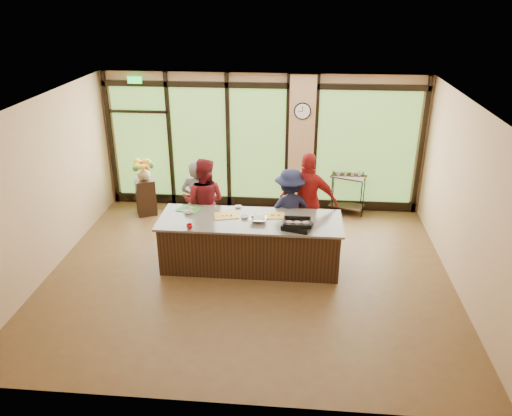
% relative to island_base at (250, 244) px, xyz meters
% --- Properties ---
extents(floor, '(7.00, 7.00, 0.00)m').
position_rel_island_base_xyz_m(floor, '(0.00, -0.30, -0.44)').
color(floor, brown).
rests_on(floor, ground).
extents(ceiling, '(7.00, 7.00, 0.00)m').
position_rel_island_base_xyz_m(ceiling, '(0.00, -0.30, 2.56)').
color(ceiling, white).
rests_on(ceiling, back_wall).
extents(back_wall, '(7.00, 0.00, 7.00)m').
position_rel_island_base_xyz_m(back_wall, '(0.00, 2.70, 1.06)').
color(back_wall, tan).
rests_on(back_wall, floor).
extents(left_wall, '(0.00, 6.00, 6.00)m').
position_rel_island_base_xyz_m(left_wall, '(-3.50, -0.30, 1.06)').
color(left_wall, tan).
rests_on(left_wall, floor).
extents(right_wall, '(0.00, 6.00, 6.00)m').
position_rel_island_base_xyz_m(right_wall, '(3.50, -0.30, 1.06)').
color(right_wall, tan).
rests_on(right_wall, floor).
extents(window_wall, '(6.90, 0.12, 3.00)m').
position_rel_island_base_xyz_m(window_wall, '(0.16, 2.65, 0.95)').
color(window_wall, tan).
rests_on(window_wall, floor).
extents(island_base, '(3.10, 1.00, 0.88)m').
position_rel_island_base_xyz_m(island_base, '(0.00, 0.00, 0.00)').
color(island_base, black).
rests_on(island_base, floor).
extents(countertop, '(3.20, 1.10, 0.04)m').
position_rel_island_base_xyz_m(countertop, '(0.00, 0.00, 0.46)').
color(countertop, slate).
rests_on(countertop, island_base).
extents(wall_clock, '(0.36, 0.04, 0.36)m').
position_rel_island_base_xyz_m(wall_clock, '(0.85, 2.57, 1.81)').
color(wall_clock, black).
rests_on(wall_clock, window_wall).
extents(cook_left, '(0.64, 0.44, 1.69)m').
position_rel_island_base_xyz_m(cook_left, '(-1.10, 0.83, 0.40)').
color(cook_left, slate).
rests_on(cook_left, floor).
extents(cook_midleft, '(0.91, 0.74, 1.74)m').
position_rel_island_base_xyz_m(cook_midleft, '(-0.97, 0.79, 0.43)').
color(cook_midleft, maroon).
rests_on(cook_midleft, floor).
extents(cook_midright, '(1.16, 0.64, 1.88)m').
position_rel_island_base_xyz_m(cook_midright, '(1.01, 0.84, 0.50)').
color(cook_midright, maroon).
rests_on(cook_midright, floor).
extents(cook_right, '(1.14, 0.81, 1.61)m').
position_rel_island_base_xyz_m(cook_right, '(0.67, 0.71, 0.36)').
color(cook_right, '#171933').
rests_on(cook_right, floor).
extents(roasting_pan, '(0.55, 0.48, 0.08)m').
position_rel_island_base_xyz_m(roasting_pan, '(0.82, -0.29, 0.52)').
color(roasting_pan, black).
rests_on(roasting_pan, countertop).
extents(mixing_bowl, '(0.31, 0.31, 0.07)m').
position_rel_island_base_xyz_m(mixing_bowl, '(0.15, -0.08, 0.52)').
color(mixing_bowl, silver).
rests_on(mixing_bowl, countertop).
extents(cutting_board_left, '(0.47, 0.40, 0.01)m').
position_rel_island_base_xyz_m(cutting_board_left, '(-1.15, 0.31, 0.49)').
color(cutting_board_left, green).
rests_on(cutting_board_left, countertop).
extents(cutting_board_center, '(0.49, 0.42, 0.01)m').
position_rel_island_base_xyz_m(cutting_board_center, '(-0.44, 0.10, 0.49)').
color(cutting_board_center, gold).
rests_on(cutting_board_center, countertop).
extents(cutting_board_right, '(0.40, 0.33, 0.01)m').
position_rel_island_base_xyz_m(cutting_board_right, '(0.42, 0.18, 0.49)').
color(cutting_board_right, gold).
rests_on(cutting_board_right, countertop).
extents(prep_bowl_near, '(0.21, 0.21, 0.05)m').
position_rel_island_base_xyz_m(prep_bowl_near, '(-1.12, 0.16, 0.51)').
color(prep_bowl_near, silver).
rests_on(prep_bowl_near, countertop).
extents(prep_bowl_mid, '(0.17, 0.17, 0.04)m').
position_rel_island_base_xyz_m(prep_bowl_mid, '(-0.10, 0.05, 0.50)').
color(prep_bowl_mid, silver).
rests_on(prep_bowl_mid, countertop).
extents(prep_bowl_far, '(0.14, 0.14, 0.03)m').
position_rel_island_base_xyz_m(prep_bowl_far, '(-0.27, 0.49, 0.49)').
color(prep_bowl_far, silver).
rests_on(prep_bowl_far, countertop).
extents(red_ramekin, '(0.14, 0.14, 0.08)m').
position_rel_island_base_xyz_m(red_ramekin, '(-0.98, -0.45, 0.52)').
color(red_ramekin, '#A11011').
rests_on(red_ramekin, countertop).
extents(flower_stand, '(0.53, 0.53, 0.80)m').
position_rel_island_base_xyz_m(flower_stand, '(-2.52, 2.05, -0.04)').
color(flower_stand, black).
rests_on(flower_stand, floor).
extents(flower_vase, '(0.31, 0.31, 0.30)m').
position_rel_island_base_xyz_m(flower_vase, '(-2.52, 2.05, 0.51)').
color(flower_vase, '#8E784D').
rests_on(flower_vase, flower_stand).
extents(bar_cart, '(0.82, 0.64, 0.98)m').
position_rel_island_base_xyz_m(bar_cart, '(1.90, 2.45, 0.15)').
color(bar_cart, black).
rests_on(bar_cart, floor).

